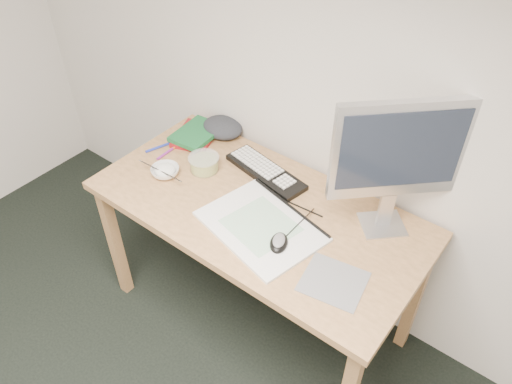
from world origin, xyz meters
TOP-DOWN VIEW (x-y plane):
  - desk at (0.05, 1.43)m, footprint 1.40×0.70m
  - mousepad at (0.50, 1.28)m, footprint 0.25×0.23m
  - sketchpad at (0.14, 1.34)m, footprint 0.53×0.43m
  - keyboard at (-0.05, 1.62)m, footprint 0.42×0.20m
  - monitor at (0.51, 1.65)m, footprint 0.37×0.36m
  - mouse at (0.25, 1.30)m, footprint 0.11×0.13m
  - rice_bowl at (-0.40, 1.34)m, footprint 0.13×0.13m
  - chopsticks at (-0.40, 1.31)m, footprint 0.24×0.03m
  - fruit_tub at (-0.29, 1.48)m, footprint 0.15×0.15m
  - book_red at (-0.49, 1.64)m, footprint 0.25×0.28m
  - book_green at (-0.47, 1.63)m, footprint 0.19×0.25m
  - cloth_lump at (-0.41, 1.74)m, footprint 0.20×0.18m
  - pencil_pink at (0.08, 1.46)m, footprint 0.16×0.09m
  - pencil_tan at (0.05, 1.45)m, footprint 0.11×0.13m
  - pencil_black at (0.21, 1.53)m, footprint 0.18×0.02m
  - marker_blue at (-0.57, 1.46)m, footprint 0.05×0.13m
  - marker_orange at (-0.50, 1.55)m, footprint 0.03×0.13m
  - marker_purple at (-0.51, 1.46)m, footprint 0.02×0.13m

SIDE VIEW (x-z plane):
  - desk at x=0.05m, z-range 0.29..1.04m
  - mousepad at x=0.50m, z-range 0.75..0.75m
  - pencil_tan at x=0.05m, z-range 0.75..0.76m
  - pencil_pink at x=0.08m, z-range 0.75..0.76m
  - pencil_black at x=0.21m, z-range 0.75..0.76m
  - marker_blue at x=-0.57m, z-range 0.75..0.76m
  - marker_purple at x=-0.51m, z-range 0.75..0.76m
  - marker_orange at x=-0.50m, z-range 0.75..0.76m
  - sketchpad at x=0.14m, z-range 0.75..0.76m
  - book_red at x=-0.49m, z-range 0.75..0.77m
  - keyboard at x=-0.05m, z-range 0.75..0.77m
  - rice_bowl at x=-0.40m, z-range 0.75..0.79m
  - mouse at x=0.25m, z-range 0.76..0.80m
  - fruit_tub at x=-0.29m, z-range 0.75..0.82m
  - book_green at x=-0.47m, z-range 0.77..0.80m
  - cloth_lump at x=-0.41m, z-range 0.75..0.82m
  - chopsticks at x=-0.40m, z-range 0.78..0.80m
  - monitor at x=0.51m, z-range 0.82..1.39m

